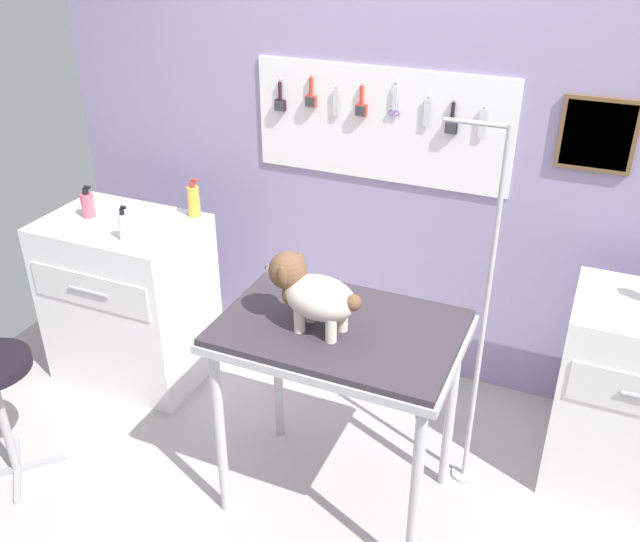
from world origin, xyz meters
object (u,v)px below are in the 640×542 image
(dog, at_px, (310,292))
(cabinet_right, at_px, (639,399))
(grooming_arm, at_px, (480,335))
(counter_left, at_px, (130,299))
(grooming_table, at_px, (339,345))
(pump_bottle_white, at_px, (88,205))

(dog, bearing_deg, cabinet_right, 28.74)
(grooming_arm, bearing_deg, counter_left, 177.25)
(grooming_table, height_order, pump_bottle_white, pump_bottle_white)
(counter_left, bearing_deg, grooming_table, -17.31)
(grooming_table, xyz_separation_m, cabinet_right, (1.16, 0.62, -0.36))
(dog, distance_m, pump_bottle_white, 1.56)
(grooming_arm, height_order, counter_left, grooming_arm)
(grooming_table, xyz_separation_m, dog, (-0.09, -0.06, 0.26))
(dog, height_order, cabinet_right, dog)
(grooming_table, height_order, cabinet_right, grooming_table)
(counter_left, bearing_deg, pump_bottle_white, -178.34)
(grooming_arm, bearing_deg, pump_bottle_white, 177.63)
(cabinet_right, xyz_separation_m, pump_bottle_white, (-2.73, -0.19, 0.52))
(grooming_table, relative_size, pump_bottle_white, 5.52)
(dog, height_order, counter_left, dog)
(cabinet_right, bearing_deg, dog, -151.26)
(cabinet_right, bearing_deg, grooming_arm, -157.36)
(grooming_table, xyz_separation_m, counter_left, (-1.40, 0.44, -0.36))
(dog, bearing_deg, pump_bottle_white, 161.53)
(grooming_table, xyz_separation_m, grooming_arm, (0.49, 0.34, -0.03))
(grooming_arm, distance_m, counter_left, 1.91)
(grooming_arm, relative_size, counter_left, 1.83)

